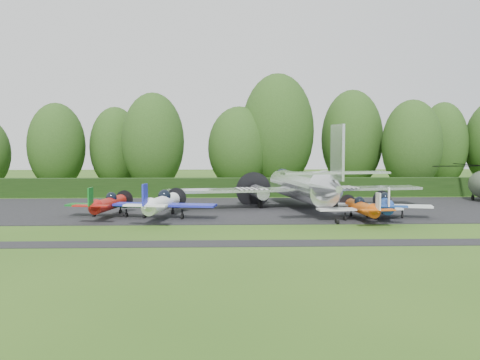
{
  "coord_description": "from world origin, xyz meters",
  "views": [
    {
      "loc": [
        -3.24,
        -36.07,
        5.73
      ],
      "look_at": [
        -1.68,
        10.58,
        2.5
      ],
      "focal_mm": 40.0,
      "sensor_mm": 36.0,
      "label": 1
    }
  ],
  "objects_px": {
    "transport_plane": "(301,186)",
    "light_plane_orange": "(362,208)",
    "light_plane_blue": "(385,204)",
    "light_plane_white": "(162,203)",
    "light_plane_red": "(109,204)"
  },
  "relations": [
    {
      "from": "light_plane_red",
      "to": "light_plane_orange",
      "type": "distance_m",
      "value": 19.04
    },
    {
      "from": "light_plane_white",
      "to": "light_plane_blue",
      "type": "relative_size",
      "value": 1.13
    },
    {
      "from": "light_plane_orange",
      "to": "light_plane_blue",
      "type": "xyz_separation_m",
      "value": [
        2.11,
        1.32,
        0.1
      ]
    },
    {
      "from": "transport_plane",
      "to": "light_plane_blue",
      "type": "height_order",
      "value": "transport_plane"
    },
    {
      "from": "transport_plane",
      "to": "light_plane_orange",
      "type": "height_order",
      "value": "transport_plane"
    },
    {
      "from": "light_plane_red",
      "to": "light_plane_orange",
      "type": "height_order",
      "value": "light_plane_red"
    },
    {
      "from": "light_plane_white",
      "to": "light_plane_orange",
      "type": "distance_m",
      "value": 14.78
    },
    {
      "from": "transport_plane",
      "to": "light_plane_red",
      "type": "relative_size",
      "value": 3.12
    },
    {
      "from": "transport_plane",
      "to": "light_plane_red",
      "type": "distance_m",
      "value": 16.17
    },
    {
      "from": "light_plane_red",
      "to": "light_plane_white",
      "type": "height_order",
      "value": "light_plane_white"
    },
    {
      "from": "light_plane_red",
      "to": "light_plane_blue",
      "type": "distance_m",
      "value": 21.03
    },
    {
      "from": "light_plane_red",
      "to": "light_plane_blue",
      "type": "xyz_separation_m",
      "value": [
        21.01,
        -1.02,
        0.01
      ]
    },
    {
      "from": "transport_plane",
      "to": "light_plane_blue",
      "type": "relative_size",
      "value": 3.1
    },
    {
      "from": "light_plane_red",
      "to": "light_plane_blue",
      "type": "relative_size",
      "value": 0.99
    },
    {
      "from": "light_plane_white",
      "to": "light_plane_red",
      "type": "bearing_deg",
      "value": 154.97
    }
  ]
}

